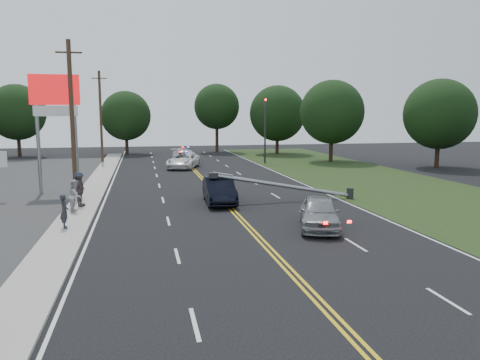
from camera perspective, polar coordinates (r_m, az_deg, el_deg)
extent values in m
plane|color=black|center=(20.82, 2.20, -7.01)|extent=(120.00, 120.00, 0.00)
cube|color=#A49F94|center=(30.18, -18.34, -2.56)|extent=(1.80, 70.00, 0.12)
cube|color=black|center=(35.19, 19.85, -1.24)|extent=(12.00, 80.00, 0.01)
cube|color=gold|center=(30.38, -2.39, -2.17)|extent=(0.36, 80.00, 0.00)
cylinder|color=gray|center=(34.22, -23.37, 4.22)|extent=(0.24, 0.24, 7.00)
cylinder|color=gray|center=(33.83, -19.38, 4.38)|extent=(0.24, 0.24, 7.00)
cube|color=red|center=(33.99, -21.69, 10.20)|extent=(3.20, 0.35, 2.00)
cube|color=white|center=(33.95, -21.57, 7.84)|extent=(2.80, 0.30, 0.70)
cylinder|color=#2D2D30|center=(51.26, 3.07, 5.94)|extent=(0.20, 0.20, 7.00)
cube|color=#2D2D30|center=(51.24, 3.10, 9.41)|extent=(0.28, 0.28, 0.90)
sphere|color=#FF0C07|center=(51.09, 3.15, 9.75)|extent=(0.22, 0.22, 0.22)
cylinder|color=#2D2D30|center=(30.84, 13.26, -1.59)|extent=(0.44, 0.44, 0.70)
cylinder|color=gray|center=(29.14, 5.39, -0.71)|extent=(8.90, 0.24, 1.80)
cube|color=#2D2D30|center=(28.04, -3.27, 0.58)|extent=(0.55, 0.32, 0.30)
cylinder|color=#382619|center=(31.78, -19.78, 6.86)|extent=(0.28, 0.28, 10.00)
cube|color=#382619|center=(32.00, -20.15, 14.39)|extent=(1.60, 0.10, 0.10)
cylinder|color=#382619|center=(53.66, -16.61, 7.32)|extent=(0.28, 0.28, 10.00)
cube|color=#382619|center=(53.79, -16.79, 11.79)|extent=(1.60, 0.10, 0.10)
cylinder|color=black|center=(65.02, -25.34, 3.98)|extent=(0.44, 0.44, 3.24)
sphere|color=black|center=(64.91, -25.55, 7.47)|extent=(6.94, 6.94, 6.94)
cylinder|color=black|center=(64.88, -13.64, 4.40)|extent=(0.44, 0.44, 2.98)
sphere|color=black|center=(64.76, -13.75, 7.62)|extent=(6.57, 6.57, 6.57)
cylinder|color=black|center=(66.58, -2.83, 5.02)|extent=(0.44, 0.44, 3.71)
sphere|color=black|center=(66.49, -2.86, 8.93)|extent=(6.35, 6.35, 6.35)
cylinder|color=black|center=(63.73, 4.55, 4.62)|extent=(0.44, 0.44, 3.16)
sphere|color=black|center=(63.62, 4.59, 8.10)|extent=(7.49, 7.49, 7.49)
cylinder|color=black|center=(54.20, 11.03, 3.94)|extent=(0.44, 0.44, 3.25)
sphere|color=black|center=(54.07, 11.15, 8.14)|extent=(7.17, 7.17, 7.17)
cylinder|color=black|center=(51.14, 22.91, 3.13)|extent=(0.44, 0.44, 3.12)
sphere|color=black|center=(50.99, 23.15, 7.40)|extent=(6.98, 6.98, 6.98)
imported|color=black|center=(28.47, -2.55, -1.28)|extent=(1.87, 4.87, 1.58)
imported|color=gray|center=(22.56, 9.66, -3.94)|extent=(3.13, 4.82, 1.53)
imported|color=white|center=(47.10, -6.92, 2.36)|extent=(4.09, 5.99, 1.52)
imported|color=silver|center=(53.63, -6.65, 2.99)|extent=(3.28, 5.15, 1.39)
imported|color=#27282F|center=(23.29, -20.63, -3.58)|extent=(0.54, 0.67, 1.60)
imported|color=#AFAEB3|center=(27.01, -19.45, -1.80)|extent=(0.72, 0.90, 1.75)
imported|color=#1A2342|center=(30.10, -18.99, -0.78)|extent=(0.78, 1.21, 1.78)
imported|color=#5D4D4B|center=(28.37, -18.93, -1.21)|extent=(0.75, 1.18, 1.87)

